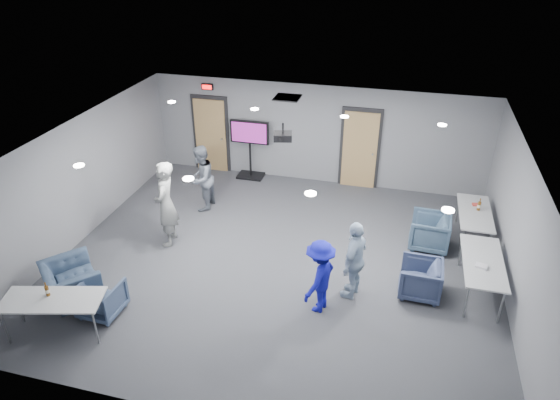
% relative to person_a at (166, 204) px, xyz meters
% --- Properties ---
extents(floor, '(9.00, 9.00, 0.00)m').
position_rel_person_a_xyz_m(floor, '(2.53, -0.10, -0.98)').
color(floor, '#34363C').
rests_on(floor, ground).
extents(ceiling, '(9.00, 9.00, 0.00)m').
position_rel_person_a_xyz_m(ceiling, '(2.53, -0.10, 1.72)').
color(ceiling, white).
rests_on(ceiling, wall_back).
extents(wall_back, '(9.00, 0.02, 2.70)m').
position_rel_person_a_xyz_m(wall_back, '(2.53, 3.90, 0.37)').
color(wall_back, slate).
rests_on(wall_back, floor).
extents(wall_front, '(9.00, 0.02, 2.70)m').
position_rel_person_a_xyz_m(wall_front, '(2.53, -4.10, 0.37)').
color(wall_front, slate).
rests_on(wall_front, floor).
extents(wall_left, '(0.02, 8.00, 2.70)m').
position_rel_person_a_xyz_m(wall_left, '(-1.97, -0.10, 0.37)').
color(wall_left, slate).
rests_on(wall_left, floor).
extents(wall_right, '(0.02, 8.00, 2.70)m').
position_rel_person_a_xyz_m(wall_right, '(7.03, -0.10, 0.37)').
color(wall_right, slate).
rests_on(wall_right, floor).
extents(door_left, '(1.06, 0.17, 2.24)m').
position_rel_person_a_xyz_m(door_left, '(-0.47, 3.86, 0.09)').
color(door_left, black).
rests_on(door_left, wall_back).
extents(door_right, '(1.06, 0.17, 2.24)m').
position_rel_person_a_xyz_m(door_right, '(3.73, 3.86, 0.09)').
color(door_right, black).
rests_on(door_right, wall_back).
extents(exit_sign, '(0.32, 0.08, 0.16)m').
position_rel_person_a_xyz_m(exit_sign, '(-0.47, 3.84, 1.47)').
color(exit_sign, black).
rests_on(exit_sign, wall_back).
extents(hvac_diffuser, '(0.60, 0.60, 0.03)m').
position_rel_person_a_xyz_m(hvac_diffuser, '(2.03, 2.70, 1.71)').
color(hvac_diffuser, black).
rests_on(hvac_diffuser, ceiling).
extents(downlights, '(6.18, 3.78, 0.02)m').
position_rel_person_a_xyz_m(downlights, '(2.53, -0.10, 1.71)').
color(downlights, white).
rests_on(downlights, ceiling).
extents(person_a, '(0.60, 0.79, 1.95)m').
position_rel_person_a_xyz_m(person_a, '(0.00, 0.00, 0.00)').
color(person_a, gray).
rests_on(person_a, floor).
extents(person_b, '(0.64, 0.82, 1.66)m').
position_rel_person_a_xyz_m(person_b, '(0.13, 1.64, -0.15)').
color(person_b, slate).
rests_on(person_b, floor).
extents(person_c, '(0.61, 1.01, 1.61)m').
position_rel_person_a_xyz_m(person_c, '(4.19, -0.78, -0.17)').
color(person_c, '#A4BAD3').
rests_on(person_c, floor).
extents(person_d, '(0.78, 1.05, 1.46)m').
position_rel_person_a_xyz_m(person_d, '(3.64, -1.35, -0.25)').
color(person_d, '#171997').
rests_on(person_d, floor).
extents(chair_right_a, '(0.89, 0.87, 0.77)m').
position_rel_person_a_xyz_m(chair_right_a, '(5.60, 1.27, -0.59)').
color(chair_right_a, '#394D62').
rests_on(chair_right_a, floor).
extents(chair_right_b, '(0.80, 0.78, 0.71)m').
position_rel_person_a_xyz_m(chair_right_b, '(5.43, -0.45, -0.62)').
color(chair_right_b, '#353F5C').
rests_on(chair_right_b, floor).
extents(chair_front_a, '(0.74, 0.76, 0.66)m').
position_rel_person_a_xyz_m(chair_front_a, '(-0.16, -2.46, -0.64)').
color(chair_front_a, '#3D4D69').
rests_on(chair_front_a, floor).
extents(chair_front_b, '(1.42, 1.41, 0.69)m').
position_rel_person_a_xyz_m(chair_front_b, '(-0.96, -2.19, -0.63)').
color(chair_front_b, '#35455B').
rests_on(chair_front_b, floor).
extents(table_right_a, '(0.69, 1.67, 0.73)m').
position_rel_person_a_xyz_m(table_right_a, '(6.53, 1.79, -0.29)').
color(table_right_a, '#A7A9AC').
rests_on(table_right_a, floor).
extents(table_right_b, '(0.74, 1.78, 0.73)m').
position_rel_person_a_xyz_m(table_right_b, '(6.53, -0.11, -0.29)').
color(table_right_b, '#A7A9AC').
rests_on(table_right_b, floor).
extents(table_front_left, '(1.80, 1.10, 0.73)m').
position_rel_person_a_xyz_m(table_front_left, '(-0.62, -3.10, -0.29)').
color(table_front_left, '#A7A9AC').
rests_on(table_front_left, floor).
extents(bottle_front, '(0.07, 0.07, 0.27)m').
position_rel_person_a_xyz_m(bottle_front, '(-0.73, -3.03, -0.15)').
color(bottle_front, '#603910').
rests_on(bottle_front, table_front_left).
extents(bottle_right, '(0.08, 0.08, 0.29)m').
position_rel_person_a_xyz_m(bottle_right, '(6.59, 1.89, -0.14)').
color(bottle_right, '#603910').
rests_on(bottle_right, table_right_a).
extents(snack_box, '(0.18, 0.13, 0.04)m').
position_rel_person_a_xyz_m(snack_box, '(6.57, 2.11, -0.23)').
color(snack_box, '#D13E34').
rests_on(snack_box, table_right_a).
extents(wrapper, '(0.24, 0.20, 0.05)m').
position_rel_person_a_xyz_m(wrapper, '(6.47, -0.32, -0.22)').
color(wrapper, silver).
rests_on(wrapper, table_right_b).
extents(tv_stand, '(1.08, 0.52, 1.66)m').
position_rel_person_a_xyz_m(tv_stand, '(0.74, 3.65, -0.04)').
color(tv_stand, black).
rests_on(tv_stand, floor).
extents(projector, '(0.44, 0.40, 0.37)m').
position_rel_person_a_xyz_m(projector, '(2.36, 0.96, 1.43)').
color(projector, black).
rests_on(projector, ceiling).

